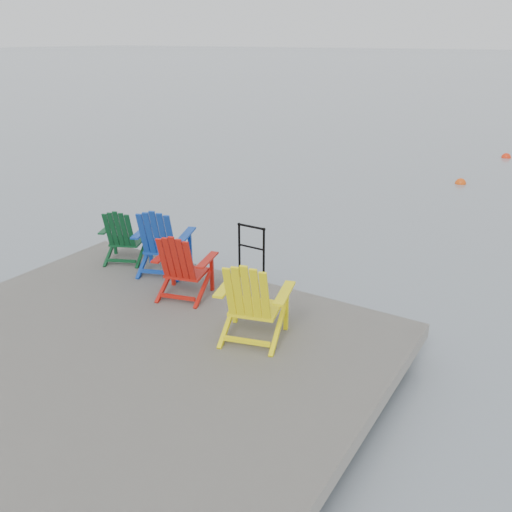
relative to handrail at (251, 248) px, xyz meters
The scene contains 9 objects.
ground 2.67m from the handrail, 95.83° to the right, with size 400.00×400.00×0.00m, color gray.
dock 2.56m from the handrail, 95.83° to the right, with size 6.00×5.00×1.40m.
handrail is the anchor object (origin of this frame).
chair_green 2.26m from the handrail, 168.22° to the right, with size 0.91×0.88×0.93m.
chair_blue 1.45m from the handrail, 160.45° to the right, with size 1.05×1.01×1.09m.
chair_red 1.14m from the handrail, 117.70° to the right, with size 0.93×0.88×1.01m.
chair_yellow 1.77m from the handrail, 57.57° to the right, with size 1.02×0.97×1.10m.
buoy_a 10.03m from the handrail, 83.93° to the left, with size 0.32×0.32×0.32m, color #E44B0D.
buoy_b 14.72m from the handrail, 83.69° to the left, with size 0.33×0.33×0.33m, color red.
Camera 1 is at (4.34, -4.05, 4.03)m, focal length 38.00 mm.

